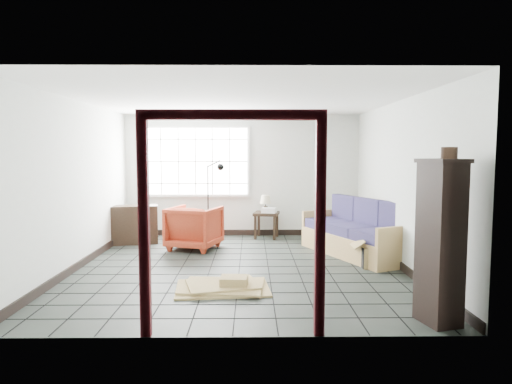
{
  "coord_description": "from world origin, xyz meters",
  "views": [
    {
      "loc": [
        0.18,
        -7.05,
        1.8
      ],
      "look_at": [
        0.26,
        0.3,
        1.15
      ],
      "focal_mm": 32.0,
      "sensor_mm": 36.0,
      "label": 1
    }
  ],
  "objects_px": {
    "armchair": "(194,225)",
    "tall_shelf": "(440,241)",
    "futon_sofa": "(358,235)",
    "side_table": "(266,217)"
  },
  "relations": [
    {
      "from": "armchair",
      "to": "tall_shelf",
      "type": "distance_m",
      "value": 4.83
    },
    {
      "from": "futon_sofa",
      "to": "tall_shelf",
      "type": "bearing_deg",
      "value": -112.42
    },
    {
      "from": "tall_shelf",
      "to": "armchair",
      "type": "bearing_deg",
      "value": 114.36
    },
    {
      "from": "futon_sofa",
      "to": "armchair",
      "type": "bearing_deg",
      "value": 145.66
    },
    {
      "from": "armchair",
      "to": "side_table",
      "type": "relative_size",
      "value": 1.51
    },
    {
      "from": "armchair",
      "to": "tall_shelf",
      "type": "xyz_separation_m",
      "value": [
        3.02,
        -3.74,
        0.44
      ]
    },
    {
      "from": "armchair",
      "to": "side_table",
      "type": "xyz_separation_m",
      "value": [
        1.38,
        1.06,
        0.01
      ]
    },
    {
      "from": "armchair",
      "to": "side_table",
      "type": "distance_m",
      "value": 1.73
    },
    {
      "from": "futon_sofa",
      "to": "tall_shelf",
      "type": "xyz_separation_m",
      "value": [
        0.09,
        -3.21,
        0.53
      ]
    },
    {
      "from": "armchair",
      "to": "tall_shelf",
      "type": "height_order",
      "value": "tall_shelf"
    }
  ]
}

